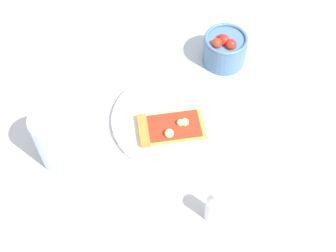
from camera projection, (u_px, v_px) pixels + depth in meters
ground_plane at (184, 115)px, 1.02m from camera, size 2.40×2.40×0.00m
plate at (170, 119)px, 1.00m from camera, size 0.25×0.25×0.01m
pizza_slice_main at (168, 128)px, 0.97m from camera, size 0.10×0.15×0.03m
salad_bowl at (225, 48)px, 1.07m from camera, size 0.10×0.10×0.09m
soda_glass at (56, 141)px, 0.90m from camera, size 0.08×0.08×0.14m
pepper_shaker at (212, 207)px, 0.85m from camera, size 0.03×0.03×0.08m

